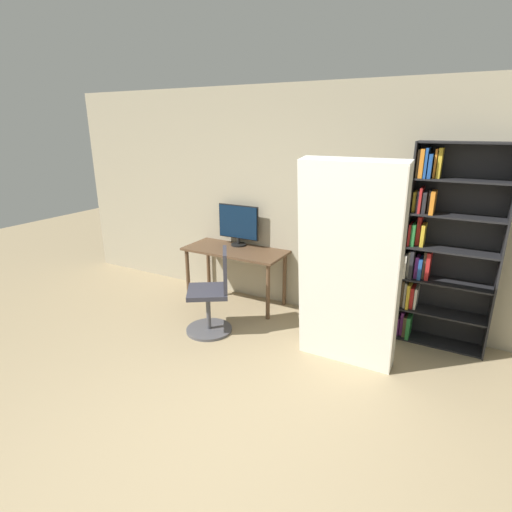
# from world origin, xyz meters

# --- Properties ---
(ground_plane) EXTENTS (16.00, 16.00, 0.00)m
(ground_plane) POSITION_xyz_m (0.00, 0.00, 0.00)
(ground_plane) COLOR #9E8966
(wall_back) EXTENTS (8.00, 0.06, 2.70)m
(wall_back) POSITION_xyz_m (0.00, 2.84, 1.35)
(wall_back) COLOR tan
(wall_back) RESTS_ON ground
(desk) EXTENTS (1.31, 0.59, 0.73)m
(desk) POSITION_xyz_m (-1.20, 2.51, 0.63)
(desk) COLOR brown
(desk) RESTS_ON ground
(monitor) EXTENTS (0.58, 0.20, 0.54)m
(monitor) POSITION_xyz_m (-1.25, 2.69, 1.03)
(monitor) COLOR black
(monitor) RESTS_ON desk
(office_chair) EXTENTS (0.61, 0.61, 0.96)m
(office_chair) POSITION_xyz_m (-1.01, 1.72, 0.40)
(office_chair) COLOR #4C4C51
(office_chair) RESTS_ON ground
(bookshelf) EXTENTS (0.88, 0.31, 2.10)m
(bookshelf) POSITION_xyz_m (1.15, 2.69, 1.05)
(bookshelf) COLOR black
(bookshelf) RESTS_ON ground
(mattress_near) EXTENTS (0.91, 0.42, 1.98)m
(mattress_near) POSITION_xyz_m (0.47, 1.79, 0.99)
(mattress_near) COLOR silver
(mattress_near) RESTS_ON ground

